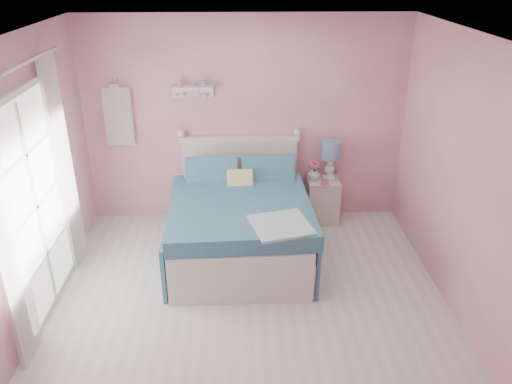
{
  "coord_description": "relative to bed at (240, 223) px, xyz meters",
  "views": [
    {
      "loc": [
        -0.06,
        -3.77,
        3.19
      ],
      "look_at": [
        0.1,
        1.2,
        0.82
      ],
      "focal_mm": 35.0,
      "sensor_mm": 36.0,
      "label": 1
    }
  ],
  "objects": [
    {
      "name": "nightstand",
      "position": [
        1.07,
        0.76,
        -0.1
      ],
      "size": [
        0.41,
        0.4,
        0.59
      ],
      "color": "beige",
      "rests_on": "floor"
    },
    {
      "name": "curtain_near",
      "position": [
        -1.84,
        -1.62,
        0.79
      ],
      "size": [
        0.04,
        0.4,
        2.32
      ],
      "primitive_type": "cube",
      "color": "white",
      "rests_on": "floor"
    },
    {
      "name": "french_door",
      "position": [
        -1.9,
        -0.87,
        0.68
      ],
      "size": [
        0.04,
        1.32,
        2.16
      ],
      "color": "silver",
      "rests_on": "floor"
    },
    {
      "name": "vase",
      "position": [
        0.94,
        0.77,
        0.28
      ],
      "size": [
        0.21,
        0.21,
        0.17
      ],
      "primitive_type": "imported",
      "rotation": [
        0.0,
        0.0,
        -0.42
      ],
      "color": "silver",
      "rests_on": "nightstand"
    },
    {
      "name": "room_shell",
      "position": [
        0.07,
        -1.27,
        1.19
      ],
      "size": [
        4.5,
        4.5,
        4.5
      ],
      "color": "tan",
      "rests_on": "floor"
    },
    {
      "name": "hanging_dress",
      "position": [
        -1.48,
        0.91,
        1.01
      ],
      "size": [
        0.34,
        0.03,
        0.72
      ],
      "primitive_type": "cube",
      "color": "white",
      "rests_on": "room_shell"
    },
    {
      "name": "bed",
      "position": [
        0.0,
        0.0,
        0.0
      ],
      "size": [
        1.6,
        1.98,
        1.13
      ],
      "rotation": [
        0.0,
        0.0,
        0.04
      ],
      "color": "silver",
      "rests_on": "floor"
    },
    {
      "name": "roses",
      "position": [
        0.94,
        0.77,
        0.4
      ],
      "size": [
        0.14,
        0.11,
        0.12
      ],
      "color": "#DF4C77",
      "rests_on": "vase"
    },
    {
      "name": "floor",
      "position": [
        0.07,
        -1.27,
        -0.39
      ],
      "size": [
        4.5,
        4.5,
        0.0
      ],
      "primitive_type": "plane",
      "color": "beige",
      "rests_on": "ground"
    },
    {
      "name": "teacup",
      "position": [
        1.06,
        0.58,
        0.23
      ],
      "size": [
        0.11,
        0.11,
        0.08
      ],
      "primitive_type": "imported",
      "rotation": [
        0.0,
        0.0,
        0.09
      ],
      "color": "tan",
      "rests_on": "nightstand"
    },
    {
      "name": "table_lamp",
      "position": [
        1.15,
        0.82,
        0.54
      ],
      "size": [
        0.25,
        0.25,
        0.51
      ],
      "color": "white",
      "rests_on": "nightstand"
    },
    {
      "name": "wall_shelf",
      "position": [
        -0.55,
        0.92,
        1.34
      ],
      "size": [
        0.5,
        0.15,
        0.25
      ],
      "color": "silver",
      "rests_on": "room_shell"
    },
    {
      "name": "curtain_far",
      "position": [
        -1.84,
        -0.13,
        0.79
      ],
      "size": [
        0.04,
        0.4,
        2.32
      ],
      "primitive_type": "cube",
      "color": "white",
      "rests_on": "floor"
    }
  ]
}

